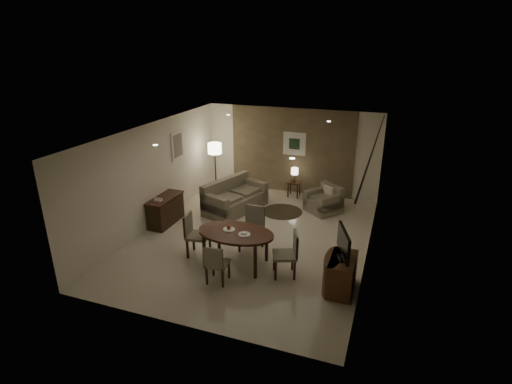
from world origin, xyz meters
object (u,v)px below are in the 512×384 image
at_px(sofa, 235,196).
at_px(side_table, 294,189).
at_px(dining_table, 236,248).
at_px(console_desk, 166,210).
at_px(chair_left, 198,235).
at_px(armchair, 323,199).
at_px(chair_right, 285,255).
at_px(chair_far, 251,230).
at_px(tv_cabinet, 342,274).
at_px(floor_lamp, 215,169).
at_px(chair_near, 218,263).

bearing_deg(sofa, side_table, -19.85).
bearing_deg(dining_table, console_desk, 152.88).
relative_size(chair_left, armchair, 1.17).
distance_m(console_desk, side_table, 4.12).
xyz_separation_m(dining_table, chair_right, (1.11, -0.05, 0.09)).
bearing_deg(chair_far, sofa, 124.24).
height_order(chair_right, armchair, chair_right).
bearing_deg(tv_cabinet, side_table, 115.30).
relative_size(dining_table, chair_right, 1.74).
relative_size(chair_far, chair_left, 1.03).
relative_size(dining_table, armchair, 1.98).
bearing_deg(sofa, chair_right, -122.26).
distance_m(chair_left, chair_right, 2.08).
xyz_separation_m(chair_left, side_table, (1.11, 4.31, -0.26)).
height_order(console_desk, chair_far, chair_far).
height_order(console_desk, armchair, armchair).
xyz_separation_m(chair_far, floor_lamp, (-2.32, 3.02, 0.32)).
bearing_deg(dining_table, side_table, 88.10).
height_order(tv_cabinet, floor_lamp, floor_lamp).
xyz_separation_m(console_desk, armchair, (3.81, 2.20, 0.00)).
height_order(dining_table, chair_left, chair_left).
xyz_separation_m(tv_cabinet, chair_right, (-1.21, 0.13, 0.14)).
relative_size(console_desk, armchair, 1.41).
distance_m(dining_table, floor_lamp, 4.41).
height_order(console_desk, chair_left, chair_left).
relative_size(chair_left, chair_right, 1.03).
height_order(armchair, side_table, armchair).
xyz_separation_m(chair_right, floor_lamp, (-3.36, 3.82, 0.35)).
xyz_separation_m(tv_cabinet, side_table, (-2.17, 4.59, -0.11)).
xyz_separation_m(console_desk, chair_far, (2.65, -0.57, 0.14)).
relative_size(console_desk, side_table, 2.48).
relative_size(console_desk, chair_left, 1.20).
xyz_separation_m(console_desk, floor_lamp, (0.32, 2.45, 0.46)).
height_order(tv_cabinet, chair_far, chair_far).
relative_size(chair_left, floor_lamp, 0.60).
bearing_deg(chair_near, armchair, -110.36).
distance_m(chair_far, sofa, 2.37).
bearing_deg(chair_far, chair_near, -93.83).
bearing_deg(chair_left, side_table, -22.53).
height_order(chair_left, sofa, chair_left).
xyz_separation_m(chair_right, sofa, (-2.28, 2.81, -0.04)).
height_order(chair_left, chair_right, chair_left).
bearing_deg(chair_far, dining_table, -92.91).
height_order(console_desk, sofa, sofa).
bearing_deg(chair_right, dining_table, -114.28).
bearing_deg(chair_near, chair_right, -153.34).
height_order(console_desk, side_table, console_desk).
distance_m(chair_left, floor_lamp, 3.90).
bearing_deg(console_desk, sofa, 45.69).
bearing_deg(chair_right, console_desk, -132.03).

